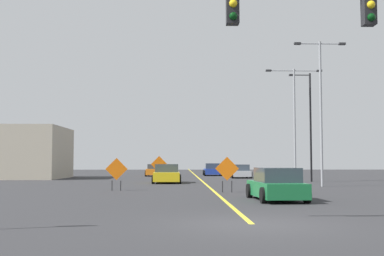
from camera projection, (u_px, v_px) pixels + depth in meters
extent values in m
plane|color=#2D2D30|center=(252.00, 224.00, 12.99)|extent=(162.84, 162.84, 0.00)
cube|color=yellow|center=(195.00, 175.00, 58.11)|extent=(0.16, 90.47, 0.01)
cube|color=black|center=(369.00, 7.00, 13.47)|extent=(0.34, 0.32, 1.05)
sphere|color=yellow|center=(371.00, 5.00, 13.30)|extent=(0.22, 0.22, 0.22)
sphere|color=black|center=(371.00, 17.00, 13.28)|extent=(0.22, 0.22, 0.22)
cube|color=black|center=(233.00, 5.00, 13.37)|extent=(0.34, 0.32, 1.05)
sphere|color=yellow|center=(233.00, 3.00, 13.20)|extent=(0.22, 0.22, 0.22)
sphere|color=black|center=(233.00, 16.00, 13.18)|extent=(0.22, 0.22, 0.22)
cylinder|color=gray|center=(295.00, 125.00, 39.40)|extent=(0.16, 0.16, 9.11)
cylinder|color=gray|center=(281.00, 71.00, 39.67)|extent=(2.07, 0.08, 0.08)
cube|color=#262628|center=(268.00, 71.00, 39.64)|extent=(0.44, 0.24, 0.14)
cylinder|color=gray|center=(307.00, 71.00, 39.72)|extent=(2.07, 0.08, 0.08)
cube|color=#262628|center=(319.00, 71.00, 39.75)|extent=(0.44, 0.24, 0.14)
cylinder|color=gray|center=(321.00, 113.00, 32.39)|extent=(0.16, 0.16, 9.62)
cylinder|color=gray|center=(309.00, 44.00, 32.68)|extent=(1.50, 0.08, 0.08)
cube|color=#262628|center=(297.00, 44.00, 32.66)|extent=(0.44, 0.24, 0.14)
cylinder|color=gray|center=(331.00, 44.00, 32.72)|extent=(1.50, 0.08, 0.08)
cube|color=#262628|center=(342.00, 44.00, 32.74)|extent=(0.44, 0.24, 0.14)
cylinder|color=black|center=(311.00, 127.00, 39.99)|extent=(0.16, 0.16, 8.85)
cylinder|color=black|center=(301.00, 75.00, 40.26)|extent=(1.50, 0.08, 0.08)
cube|color=#262628|center=(292.00, 75.00, 40.24)|extent=(0.44, 0.24, 0.14)
cube|color=orange|center=(159.00, 164.00, 41.58)|extent=(1.40, 0.09, 1.39)
cylinder|color=black|center=(156.00, 177.00, 41.49)|extent=(0.05, 0.05, 0.68)
cylinder|color=black|center=(162.00, 177.00, 41.52)|extent=(0.05, 0.05, 0.68)
cube|color=orange|center=(227.00, 169.00, 26.19)|extent=(1.27, 0.08, 1.26)
cylinder|color=black|center=(223.00, 187.00, 26.13)|extent=(0.05, 0.05, 0.61)
cylinder|color=black|center=(232.00, 187.00, 26.13)|extent=(0.05, 0.05, 0.61)
cube|color=orange|center=(117.00, 169.00, 27.74)|extent=(1.25, 0.07, 1.25)
cylinder|color=black|center=(112.00, 186.00, 27.66)|extent=(0.05, 0.05, 0.57)
cylinder|color=black|center=(121.00, 186.00, 27.69)|extent=(0.05, 0.05, 0.57)
cube|color=#196B38|center=(276.00, 189.00, 20.93)|extent=(1.94, 4.30, 0.62)
cube|color=#333D47|center=(277.00, 175.00, 20.76)|extent=(1.67, 2.27, 0.61)
cylinder|color=black|center=(287.00, 191.00, 22.46)|extent=(0.25, 0.65, 0.64)
cylinder|color=black|center=(249.00, 191.00, 22.33)|extent=(0.25, 0.65, 0.64)
cylinder|color=black|center=(307.00, 195.00, 19.51)|extent=(0.25, 0.65, 0.64)
cylinder|color=black|center=(264.00, 195.00, 19.38)|extent=(0.25, 0.65, 0.64)
cube|color=orange|center=(156.00, 172.00, 54.21)|extent=(1.99, 4.10, 0.65)
cube|color=#333D47|center=(156.00, 166.00, 54.45)|extent=(1.75, 2.21, 0.51)
cylinder|color=black|center=(146.00, 173.00, 52.79)|extent=(0.24, 0.65, 0.64)
cylinder|color=black|center=(163.00, 173.00, 52.78)|extent=(0.24, 0.65, 0.64)
cylinder|color=black|center=(148.00, 173.00, 55.61)|extent=(0.24, 0.65, 0.64)
cylinder|color=black|center=(165.00, 173.00, 55.61)|extent=(0.24, 0.65, 0.64)
cube|color=#B7BABF|center=(240.00, 173.00, 48.38)|extent=(1.76, 3.90, 0.55)
cube|color=#333D47|center=(240.00, 168.00, 48.22)|extent=(1.57, 2.07, 0.61)
cylinder|color=black|center=(247.00, 174.00, 49.75)|extent=(0.23, 0.64, 0.64)
cylinder|color=black|center=(230.00, 174.00, 49.71)|extent=(0.23, 0.64, 0.64)
cylinder|color=black|center=(251.00, 175.00, 47.03)|extent=(0.23, 0.64, 0.64)
cylinder|color=black|center=(233.00, 175.00, 47.00)|extent=(0.23, 0.64, 0.64)
cube|color=#1E389E|center=(213.00, 171.00, 56.26)|extent=(1.95, 4.55, 0.62)
cube|color=#333D47|center=(213.00, 166.00, 56.07)|extent=(1.75, 2.06, 0.61)
cylinder|color=black|center=(220.00, 172.00, 57.85)|extent=(0.22, 0.64, 0.64)
cylinder|color=black|center=(204.00, 172.00, 57.81)|extent=(0.22, 0.64, 0.64)
cylinder|color=black|center=(222.00, 173.00, 54.68)|extent=(0.22, 0.64, 0.64)
cylinder|color=black|center=(205.00, 173.00, 54.64)|extent=(0.22, 0.64, 0.64)
cube|color=gold|center=(167.00, 176.00, 37.46)|extent=(1.97, 4.47, 0.66)
cube|color=#333D47|center=(167.00, 168.00, 37.72)|extent=(1.76, 2.38, 0.61)
cylinder|color=black|center=(153.00, 179.00, 35.85)|extent=(0.23, 0.64, 0.64)
cylinder|color=black|center=(180.00, 179.00, 35.93)|extent=(0.23, 0.64, 0.64)
cylinder|color=black|center=(155.00, 178.00, 38.96)|extent=(0.23, 0.64, 0.64)
cylinder|color=black|center=(179.00, 178.00, 39.03)|extent=(0.23, 0.64, 0.64)
cube|color=#B2A893|center=(24.00, 153.00, 47.21)|extent=(7.63, 8.86, 4.92)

